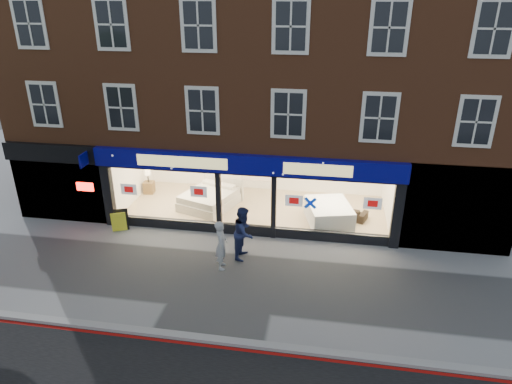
% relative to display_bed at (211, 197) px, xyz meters
% --- Properties ---
extents(ground, '(120.00, 120.00, 0.00)m').
position_rel_display_bed_xyz_m(ground, '(1.95, -5.19, -0.47)').
color(ground, gray).
rests_on(ground, ground).
extents(kerb_line, '(60.00, 0.10, 0.01)m').
position_rel_display_bed_xyz_m(kerb_line, '(1.95, -8.29, -0.47)').
color(kerb_line, '#8C0A07').
rests_on(kerb_line, ground).
extents(kerb_stone, '(60.00, 0.25, 0.12)m').
position_rel_display_bed_xyz_m(kerb_stone, '(1.95, -8.09, -0.41)').
color(kerb_stone, gray).
rests_on(kerb_stone, ground).
extents(showroom_floor, '(11.00, 4.50, 0.10)m').
position_rel_display_bed_xyz_m(showroom_floor, '(1.95, 0.06, -0.42)').
color(showroom_floor, tan).
rests_on(showroom_floor, ground).
extents(building, '(19.00, 8.26, 10.30)m').
position_rel_display_bed_xyz_m(building, '(1.94, 1.74, 6.20)').
color(building, brown).
rests_on(building, ground).
extents(display_bed, '(2.62, 2.88, 1.35)m').
position_rel_display_bed_xyz_m(display_bed, '(0.00, 0.00, 0.00)').
color(display_bed, beige).
rests_on(display_bed, showroom_floor).
extents(bedside_table, '(0.48, 0.48, 0.55)m').
position_rel_display_bed_xyz_m(bedside_table, '(-3.15, 0.85, -0.10)').
color(bedside_table, brown).
rests_on(bedside_table, showroom_floor).
extents(mattress_stack, '(2.08, 2.39, 0.80)m').
position_rel_display_bed_xyz_m(mattress_stack, '(5.05, -0.79, 0.03)').
color(mattress_stack, silver).
rests_on(mattress_stack, showroom_floor).
extents(sofa, '(1.89, 1.27, 0.51)m').
position_rel_display_bed_xyz_m(sofa, '(5.73, -0.15, -0.12)').
color(sofa, black).
rests_on(sofa, showroom_floor).
extents(a_board, '(0.67, 0.56, 0.87)m').
position_rel_display_bed_xyz_m(a_board, '(-2.95, -2.65, -0.04)').
color(a_board, yellow).
rests_on(a_board, ground).
extents(pedestrian_grey, '(0.49, 0.68, 1.73)m').
position_rel_display_bed_xyz_m(pedestrian_grey, '(1.56, -4.52, 0.39)').
color(pedestrian_grey, '#A9ACB1').
rests_on(pedestrian_grey, ground).
extents(pedestrian_blue, '(0.82, 1.00, 1.91)m').
position_rel_display_bed_xyz_m(pedestrian_blue, '(2.17, -3.71, 0.48)').
color(pedestrian_blue, '#1C244F').
rests_on(pedestrian_blue, ground).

